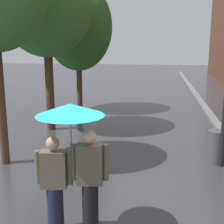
{
  "coord_description": "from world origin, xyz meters",
  "views": [
    {
      "loc": [
        0.97,
        -4.84,
        3.01
      ],
      "look_at": [
        -0.12,
        2.5,
        1.35
      ],
      "focal_mm": 49.43,
      "sensor_mm": 36.0,
      "label": 1
    }
  ],
  "objects": [
    {
      "name": "street_tree_1",
      "position": [
        -2.74,
        5.36,
        4.21
      ],
      "size": [
        3.06,
        3.06,
        5.92
      ],
      "color": "#473323",
      "rests_on": "ground"
    },
    {
      "name": "street_tree_2",
      "position": [
        -2.52,
        8.62,
        3.7
      ],
      "size": [
        2.97,
        2.97,
        5.61
      ],
      "color": "#473323",
      "rests_on": "ground"
    },
    {
      "name": "ground_plane",
      "position": [
        0.0,
        0.0,
        0.0
      ],
      "size": [
        80.0,
        80.0,
        0.0
      ],
      "primitive_type": "plane",
      "color": "#38383D"
    },
    {
      "name": "litter_bin",
      "position": [
        2.5,
        2.96,
        0.42
      ],
      "size": [
        0.44,
        0.44,
        0.85
      ],
      "primitive_type": "cylinder",
      "color": "#4C4C51",
      "rests_on": "ground"
    },
    {
      "name": "couple_under_umbrella",
      "position": [
        -0.31,
        -0.49,
        1.37
      ],
      "size": [
        1.15,
        1.04,
        2.13
      ],
      "color": "#1E233D",
      "rests_on": "ground"
    },
    {
      "name": "kerb_strip",
      "position": [
        3.2,
        10.0,
        0.06
      ],
      "size": [
        0.3,
        36.0,
        0.12
      ],
      "primitive_type": "cube",
      "color": "slate",
      "rests_on": "ground"
    }
  ]
}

